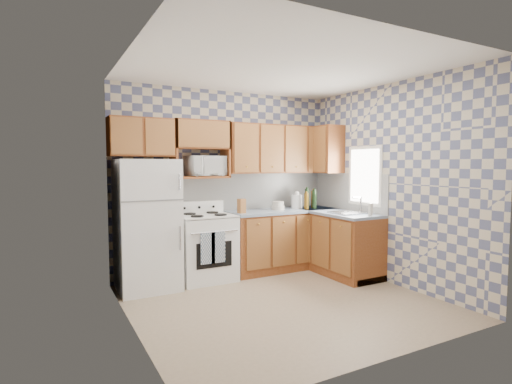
% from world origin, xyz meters
% --- Properties ---
extents(floor, '(3.40, 3.40, 0.00)m').
position_xyz_m(floor, '(0.00, 0.00, 0.00)').
color(floor, '#8A735A').
rests_on(floor, ground).
extents(back_wall, '(3.40, 0.02, 2.70)m').
position_xyz_m(back_wall, '(0.00, 1.60, 1.35)').
color(back_wall, slate).
rests_on(back_wall, ground).
extents(right_wall, '(0.02, 3.20, 2.70)m').
position_xyz_m(right_wall, '(1.70, 0.00, 1.35)').
color(right_wall, slate).
rests_on(right_wall, ground).
extents(backsplash_back, '(2.60, 0.02, 0.56)m').
position_xyz_m(backsplash_back, '(0.40, 1.59, 1.20)').
color(backsplash_back, silver).
rests_on(backsplash_back, back_wall).
extents(backsplash_right, '(0.02, 1.60, 0.56)m').
position_xyz_m(backsplash_right, '(1.69, 0.80, 1.20)').
color(backsplash_right, silver).
rests_on(backsplash_right, right_wall).
extents(refrigerator, '(0.75, 0.70, 1.68)m').
position_xyz_m(refrigerator, '(-1.27, 1.25, 0.84)').
color(refrigerator, white).
rests_on(refrigerator, floor).
extents(stove_body, '(0.76, 0.65, 0.90)m').
position_xyz_m(stove_body, '(-0.47, 1.28, 0.45)').
color(stove_body, white).
rests_on(stove_body, floor).
extents(cooktop, '(0.76, 0.65, 0.02)m').
position_xyz_m(cooktop, '(-0.47, 1.28, 0.91)').
color(cooktop, silver).
rests_on(cooktop, stove_body).
extents(backguard, '(0.76, 0.08, 0.17)m').
position_xyz_m(backguard, '(-0.47, 1.55, 1.00)').
color(backguard, white).
rests_on(backguard, cooktop).
extents(dish_towel_left, '(0.20, 0.02, 0.41)m').
position_xyz_m(dish_towel_left, '(-0.57, 0.93, 0.52)').
color(dish_towel_left, navy).
rests_on(dish_towel_left, stove_body).
extents(dish_towel_right, '(0.20, 0.02, 0.41)m').
position_xyz_m(dish_towel_right, '(-0.42, 0.93, 0.52)').
color(dish_towel_right, navy).
rests_on(dish_towel_right, stove_body).
extents(base_cabinets_back, '(1.75, 0.60, 0.88)m').
position_xyz_m(base_cabinets_back, '(0.82, 1.30, 0.44)').
color(base_cabinets_back, '#692F11').
rests_on(base_cabinets_back, floor).
extents(base_cabinets_right, '(0.60, 1.60, 0.88)m').
position_xyz_m(base_cabinets_right, '(1.40, 0.80, 0.44)').
color(base_cabinets_right, '#692F11').
rests_on(base_cabinets_right, floor).
extents(countertop_back, '(1.77, 0.63, 0.04)m').
position_xyz_m(countertop_back, '(0.82, 1.30, 0.90)').
color(countertop_back, gray).
rests_on(countertop_back, base_cabinets_back).
extents(countertop_right, '(0.63, 1.60, 0.04)m').
position_xyz_m(countertop_right, '(1.40, 0.80, 0.90)').
color(countertop_right, gray).
rests_on(countertop_right, base_cabinets_right).
extents(upper_cabinets_back, '(1.75, 0.33, 0.74)m').
position_xyz_m(upper_cabinets_back, '(0.82, 1.44, 1.85)').
color(upper_cabinets_back, '#692F11').
rests_on(upper_cabinets_back, back_wall).
extents(upper_cabinets_fridge, '(0.82, 0.33, 0.50)m').
position_xyz_m(upper_cabinets_fridge, '(-1.29, 1.44, 1.97)').
color(upper_cabinets_fridge, '#692F11').
rests_on(upper_cabinets_fridge, back_wall).
extents(upper_cabinets_right, '(0.33, 0.70, 0.74)m').
position_xyz_m(upper_cabinets_right, '(1.53, 1.25, 1.85)').
color(upper_cabinets_right, '#692F11').
rests_on(upper_cabinets_right, right_wall).
extents(microwave_shelf, '(0.80, 0.33, 0.03)m').
position_xyz_m(microwave_shelf, '(-0.47, 1.44, 1.44)').
color(microwave_shelf, '#692F11').
rests_on(microwave_shelf, back_wall).
extents(microwave, '(0.56, 0.42, 0.29)m').
position_xyz_m(microwave, '(-0.39, 1.45, 1.59)').
color(microwave, white).
rests_on(microwave, microwave_shelf).
extents(sink, '(0.48, 0.40, 0.03)m').
position_xyz_m(sink, '(1.40, 0.45, 0.93)').
color(sink, '#B7B7BC').
rests_on(sink, countertop_right).
extents(window, '(0.02, 0.66, 0.86)m').
position_xyz_m(window, '(1.69, 0.45, 1.45)').
color(window, white).
rests_on(window, right_wall).
extents(bottle_0, '(0.07, 0.07, 0.31)m').
position_xyz_m(bottle_0, '(1.23, 1.24, 1.08)').
color(bottle_0, black).
rests_on(bottle_0, countertop_back).
extents(bottle_1, '(0.07, 0.07, 0.29)m').
position_xyz_m(bottle_1, '(1.33, 1.18, 1.07)').
color(bottle_1, black).
rests_on(bottle_1, countertop_back).
extents(bottle_2, '(0.07, 0.07, 0.27)m').
position_xyz_m(bottle_2, '(1.38, 1.28, 1.06)').
color(bottle_2, '#5B3B0D').
rests_on(bottle_2, countertop_back).
extents(bottle_3, '(0.07, 0.07, 0.25)m').
position_xyz_m(bottle_3, '(1.16, 1.16, 1.05)').
color(bottle_3, '#5B3B0D').
rests_on(bottle_3, countertop_back).
extents(knife_block, '(0.11, 0.11, 0.21)m').
position_xyz_m(knife_block, '(0.05, 1.18, 1.02)').
color(knife_block, brown).
rests_on(knife_block, countertop_back).
extents(electric_kettle, '(0.17, 0.17, 0.21)m').
position_xyz_m(electric_kettle, '(1.10, 1.33, 1.03)').
color(electric_kettle, white).
rests_on(electric_kettle, countertop_back).
extents(food_containers, '(0.19, 0.19, 0.13)m').
position_xyz_m(food_containers, '(0.73, 1.29, 0.98)').
color(food_containers, beige).
rests_on(food_containers, countertop_back).
extents(soap_bottle, '(0.06, 0.06, 0.17)m').
position_xyz_m(soap_bottle, '(1.46, 0.10, 1.01)').
color(soap_bottle, beige).
rests_on(soap_bottle, countertop_right).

